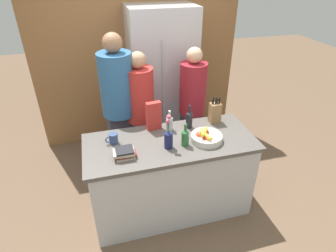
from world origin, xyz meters
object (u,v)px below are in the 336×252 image
Objects in this scene: refrigerator at (162,81)px; bottle_wine at (189,119)px; book_stack at (125,153)px; person_at_sink at (118,103)px; person_in_red_tee at (192,103)px; cereal_box at (154,116)px; fruit_bowl at (206,137)px; knife_block at (215,113)px; bottle_vinegar at (185,137)px; person_in_blue at (140,110)px; bottle_oil at (169,122)px; coffee_mug at (113,138)px; flower_vase at (168,137)px.

refrigerator reaches higher than bottle_wine.
bottle_wine reaches higher than book_stack.
person_at_sink reaches higher than person_in_red_tee.
cereal_box is at bearing -108.56° from refrigerator.
fruit_bowl is at bearing -74.68° from bottle_wine.
fruit_bowl is 0.81m from book_stack.
knife_block is 1.44× the size of book_stack.
person_in_blue is (-0.28, 0.83, -0.09)m from bottle_vinegar.
cereal_box is at bearing 157.02° from bottle_oil.
bottle_wine is at bearing 64.44° from bottle_vinegar.
knife_block reaches higher than book_stack.
person_at_sink reaches higher than bottle_wine.
refrigerator is at bearing 30.70° from person_at_sink.
person_in_red_tee reaches higher than coffee_mug.
bottle_wine is (0.37, -0.07, -0.05)m from cereal_box.
coffee_mug is 0.60m from bottle_oil.
flower_vase is (-0.30, -1.44, 0.02)m from refrigerator.
bottle_oil is 0.12× the size of person_at_sink.
person_at_sink reaches higher than cereal_box.
coffee_mug is 0.55× the size of bottle_oil.
refrigerator reaches higher than fruit_bowl.
bottle_vinegar is (0.59, 0.04, 0.05)m from book_stack.
bottle_vinegar is at bearing -115.56° from bottle_wine.
refrigerator reaches higher than person_at_sink.
bottle_wine is at bearing -49.71° from person_at_sink.
flower_vase is 1.34× the size of bottle_wine.
flower_vase is at bearing 5.76° from book_stack.
person_in_blue is (-0.21, 0.52, -0.08)m from bottle_oil.
knife_block is 0.52m from bottle_oil.
bottle_wine reaches higher than coffee_mug.
refrigerator is at bearing 105.94° from knife_block.
book_stack is (-0.72, -1.48, -0.05)m from refrigerator.
person_at_sink is 0.92m from person_in_red_tee.
bottle_vinegar is at bearing 3.79° from book_stack.
person_at_sink reaches higher than knife_block.
person_in_red_tee is (-0.07, 0.51, -0.11)m from knife_block.
book_stack is at bearing -176.21° from bottle_vinegar.
refrigerator is 8.40× the size of bottle_vinegar.
refrigerator is 1.23× the size of person_in_blue.
bottle_oil is (-0.29, 0.29, 0.05)m from fruit_bowl.
fruit_bowl is 0.40m from knife_block.
book_stack is 0.13× the size of person_in_blue.
person_in_red_tee is at bearing 57.38° from flower_vase.
flower_vase reaches higher than cereal_box.
book_stack is (-0.81, -0.06, -0.00)m from fruit_bowl.
fruit_bowl is 0.91m from coffee_mug.
flower_vase is at bearing -77.25° from person_at_sink.
refrigerator is at bearing 90.39° from bottle_wine.
person_in_red_tee reaches higher than bottle_oil.
cereal_box reaches higher than book_stack.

